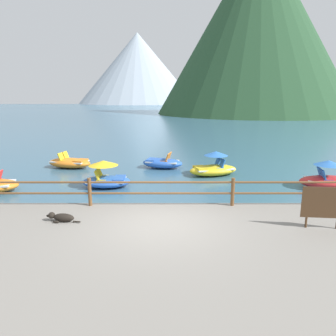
{
  "coord_description": "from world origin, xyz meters",
  "views": [
    {
      "loc": [
        0.23,
        -8.61,
        4.03
      ],
      "look_at": [
        0.26,
        5.0,
        0.9
      ],
      "focal_mm": 34.13,
      "sensor_mm": 36.0,
      "label": 1
    }
  ],
  "objects_px": {
    "dog_resting": "(61,217)",
    "sign_board": "(323,203)",
    "pedal_boat_2": "(162,163)",
    "pedal_boat_5": "(329,179)",
    "pedal_boat_1": "(105,178)",
    "pedal_boat_0": "(213,167)",
    "pedal_boat_3": "(69,163)"
  },
  "relations": [
    {
      "from": "dog_resting",
      "to": "sign_board",
      "type": "bearing_deg",
      "value": -3.77
    },
    {
      "from": "pedal_boat_2",
      "to": "pedal_boat_5",
      "type": "bearing_deg",
      "value": -28.77
    },
    {
      "from": "pedal_boat_1",
      "to": "pedal_boat_5",
      "type": "relative_size",
      "value": 0.79
    },
    {
      "from": "pedal_boat_0",
      "to": "pedal_boat_5",
      "type": "xyz_separation_m",
      "value": [
        4.77,
        -2.39,
        0.01
      ]
    },
    {
      "from": "pedal_boat_1",
      "to": "pedal_boat_2",
      "type": "distance_m",
      "value": 4.51
    },
    {
      "from": "pedal_boat_0",
      "to": "pedal_boat_3",
      "type": "bearing_deg",
      "value": 167.46
    },
    {
      "from": "pedal_boat_5",
      "to": "sign_board",
      "type": "bearing_deg",
      "value": -118.51
    },
    {
      "from": "dog_resting",
      "to": "pedal_boat_1",
      "type": "bearing_deg",
      "value": 85.79
    },
    {
      "from": "sign_board",
      "to": "pedal_boat_1",
      "type": "relative_size",
      "value": 0.55
    },
    {
      "from": "dog_resting",
      "to": "pedal_boat_2",
      "type": "bearing_deg",
      "value": 72.28
    },
    {
      "from": "sign_board",
      "to": "pedal_boat_1",
      "type": "distance_m",
      "value": 8.93
    },
    {
      "from": "dog_resting",
      "to": "pedal_boat_5",
      "type": "height_order",
      "value": "pedal_boat_5"
    },
    {
      "from": "pedal_boat_1",
      "to": "pedal_boat_3",
      "type": "height_order",
      "value": "pedal_boat_1"
    },
    {
      "from": "sign_board",
      "to": "pedal_boat_0",
      "type": "bearing_deg",
      "value": 104.44
    },
    {
      "from": "pedal_boat_2",
      "to": "pedal_boat_3",
      "type": "distance_m",
      "value": 5.23
    },
    {
      "from": "pedal_boat_0",
      "to": "pedal_boat_2",
      "type": "height_order",
      "value": "pedal_boat_0"
    },
    {
      "from": "pedal_boat_2",
      "to": "sign_board",
      "type": "bearing_deg",
      "value": -63.59
    },
    {
      "from": "dog_resting",
      "to": "pedal_boat_3",
      "type": "xyz_separation_m",
      "value": [
        -2.43,
        8.84,
        -0.23
      ]
    },
    {
      "from": "sign_board",
      "to": "pedal_boat_3",
      "type": "relative_size",
      "value": 0.44
    },
    {
      "from": "pedal_boat_3",
      "to": "sign_board",
      "type": "bearing_deg",
      "value": -43.52
    },
    {
      "from": "sign_board",
      "to": "pedal_boat_2",
      "type": "bearing_deg",
      "value": 116.41
    },
    {
      "from": "sign_board",
      "to": "pedal_boat_1",
      "type": "bearing_deg",
      "value": 142.16
    },
    {
      "from": "dog_resting",
      "to": "pedal_boat_1",
      "type": "height_order",
      "value": "pedal_boat_1"
    },
    {
      "from": "pedal_boat_2",
      "to": "pedal_boat_5",
      "type": "height_order",
      "value": "pedal_boat_5"
    },
    {
      "from": "dog_resting",
      "to": "pedal_boat_3",
      "type": "bearing_deg",
      "value": 105.35
    },
    {
      "from": "sign_board",
      "to": "pedal_boat_5",
      "type": "relative_size",
      "value": 0.44
    },
    {
      "from": "sign_board",
      "to": "dog_resting",
      "type": "relative_size",
      "value": 1.12
    },
    {
      "from": "sign_board",
      "to": "pedal_boat_0",
      "type": "relative_size",
      "value": 0.43
    },
    {
      "from": "pedal_boat_2",
      "to": "pedal_boat_0",
      "type": "bearing_deg",
      "value": -32.38
    },
    {
      "from": "pedal_boat_3",
      "to": "pedal_boat_5",
      "type": "bearing_deg",
      "value": -18.15
    },
    {
      "from": "sign_board",
      "to": "pedal_boat_3",
      "type": "xyz_separation_m",
      "value": [
        -9.83,
        9.33,
        -0.84
      ]
    },
    {
      "from": "pedal_boat_0",
      "to": "pedal_boat_5",
      "type": "height_order",
      "value": "pedal_boat_5"
    }
  ]
}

